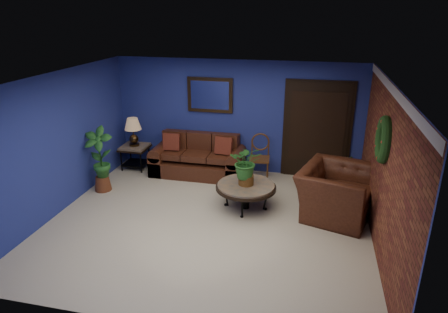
% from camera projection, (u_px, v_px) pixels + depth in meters
% --- Properties ---
extents(floor, '(5.50, 5.50, 0.00)m').
position_uv_depth(floor, '(208.00, 222.00, 7.00)').
color(floor, '#BEB49E').
rests_on(floor, ground).
extents(wall_back, '(5.50, 0.04, 2.50)m').
position_uv_depth(wall_back, '(237.00, 117.00, 8.84)').
color(wall_back, navy).
rests_on(wall_back, ground).
extents(wall_left, '(0.04, 5.00, 2.50)m').
position_uv_depth(wall_left, '(59.00, 143.00, 7.13)').
color(wall_left, navy).
rests_on(wall_left, ground).
extents(wall_right_brick, '(0.04, 5.00, 2.50)m').
position_uv_depth(wall_right_brick, '(384.00, 169.00, 5.98)').
color(wall_right_brick, brown).
rests_on(wall_right_brick, ground).
extents(ceiling, '(5.50, 5.00, 0.02)m').
position_uv_depth(ceiling, '(206.00, 79.00, 6.12)').
color(ceiling, white).
rests_on(ceiling, wall_back).
extents(crown_molding, '(0.03, 5.00, 0.14)m').
position_uv_depth(crown_molding, '(394.00, 91.00, 5.58)').
color(crown_molding, white).
rests_on(crown_molding, wall_right_brick).
extents(wall_mirror, '(1.02, 0.06, 0.77)m').
position_uv_depth(wall_mirror, '(210.00, 95.00, 8.76)').
color(wall_mirror, '#3F2B15').
rests_on(wall_mirror, wall_back).
extents(closet_door, '(1.44, 0.06, 2.18)m').
position_uv_depth(closet_door, '(317.00, 131.00, 8.52)').
color(closet_door, black).
rests_on(closet_door, wall_back).
extents(wreath, '(0.16, 0.72, 0.72)m').
position_uv_depth(wreath, '(384.00, 140.00, 5.88)').
color(wreath, black).
rests_on(wreath, wall_right_brick).
extents(sofa, '(2.04, 0.88, 0.92)m').
position_uv_depth(sofa, '(199.00, 161.00, 8.95)').
color(sofa, '#482314').
rests_on(sofa, ground).
extents(coffee_table, '(1.12, 1.12, 0.48)m').
position_uv_depth(coffee_table, '(246.00, 187.00, 7.35)').
color(coffee_table, '#534F48').
rests_on(coffee_table, ground).
extents(end_table, '(0.61, 0.61, 0.55)m').
position_uv_depth(end_table, '(135.00, 151.00, 9.20)').
color(end_table, '#534F48').
rests_on(end_table, ground).
extents(table_lamp, '(0.38, 0.38, 0.63)m').
position_uv_depth(table_lamp, '(133.00, 129.00, 9.01)').
color(table_lamp, '#3F2B15').
rests_on(table_lamp, end_table).
extents(side_chair, '(0.46, 0.46, 0.99)m').
position_uv_depth(side_chair, '(260.00, 154.00, 8.62)').
color(side_chair, '#543018').
rests_on(side_chair, ground).
extents(armchair, '(1.54, 1.65, 0.89)m').
position_uv_depth(armchair, '(336.00, 192.00, 7.11)').
color(armchair, '#482314').
rests_on(armchair, ground).
extents(coffee_plant, '(0.61, 0.54, 0.76)m').
position_uv_depth(coffee_plant, '(246.00, 163.00, 7.18)').
color(coffee_plant, brown).
rests_on(coffee_plant, coffee_table).
extents(floor_plant, '(0.34, 0.28, 0.75)m').
position_uv_depth(floor_plant, '(344.00, 172.00, 8.15)').
color(floor_plant, brown).
rests_on(floor_plant, ground).
extents(tall_plant, '(0.59, 0.42, 1.34)m').
position_uv_depth(tall_plant, '(100.00, 158.00, 7.97)').
color(tall_plant, brown).
rests_on(tall_plant, ground).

